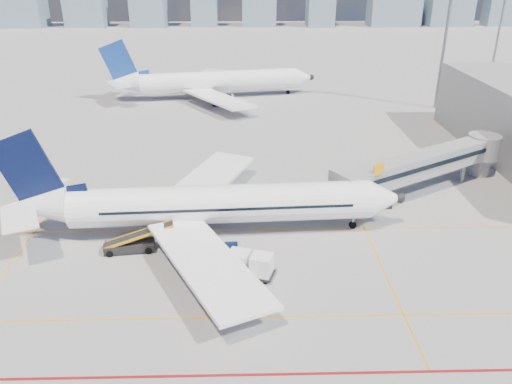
# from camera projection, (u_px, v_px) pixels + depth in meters

# --- Properties ---
(ground) EXTENTS (420.00, 420.00, 0.00)m
(ground) POSITION_uv_depth(u_px,v_px,m) (228.00, 274.00, 44.27)
(ground) COLOR gray
(ground) RESTS_ON ground
(apron_markings) EXTENTS (90.00, 35.12, 0.01)m
(apron_markings) POSITION_uv_depth(u_px,v_px,m) (219.00, 301.00, 40.70)
(apron_markings) COLOR orange
(apron_markings) RESTS_ON ground
(jet_bridge) EXTENTS (23.55, 15.78, 6.30)m
(jet_bridge) POSITION_uv_depth(u_px,v_px,m) (431.00, 163.00, 58.58)
(jet_bridge) COLOR gray
(jet_bridge) RESTS_ON ground
(floodlight_mast_ne) EXTENTS (3.20, 0.61, 25.45)m
(floodlight_mast_ne) POSITION_uv_depth(u_px,v_px,m) (446.00, 34.00, 89.37)
(floodlight_mast_ne) COLOR gray
(floodlight_mast_ne) RESTS_ON ground
(floodlight_mast_far) EXTENTS (3.20, 0.61, 25.45)m
(floodlight_mast_far) POSITION_uv_depth(u_px,v_px,m) (502.00, 15.00, 121.76)
(floodlight_mast_far) COLOR gray
(floodlight_mast_far) RESTS_ON ground
(main_aircraft) EXTENTS (40.03, 34.86, 11.67)m
(main_aircraft) POSITION_uv_depth(u_px,v_px,m) (205.00, 205.00, 49.53)
(main_aircraft) COLOR white
(main_aircraft) RESTS_ON ground
(second_aircraft) EXTENTS (42.56, 36.80, 12.50)m
(second_aircraft) POSITION_uv_depth(u_px,v_px,m) (211.00, 82.00, 100.75)
(second_aircraft) COLOR white
(second_aircraft) RESTS_ON ground
(baggage_tug) EXTENTS (2.85, 2.32, 1.74)m
(baggage_tug) POSITION_uv_depth(u_px,v_px,m) (235.00, 279.00, 42.12)
(baggage_tug) COLOR white
(baggage_tug) RESTS_ON ground
(cargo_dolly) EXTENTS (4.49, 3.01, 2.26)m
(cargo_dolly) POSITION_uv_depth(u_px,v_px,m) (250.00, 264.00, 43.44)
(cargo_dolly) COLOR black
(cargo_dolly) RESTS_ON ground
(belt_loader) EXTENTS (6.84, 2.41, 2.75)m
(belt_loader) POSITION_uv_depth(u_px,v_px,m) (131.00, 244.00, 47.51)
(belt_loader) COLOR black
(belt_loader) RESTS_ON ground
(ramp_worker) EXTENTS (0.40, 0.60, 1.65)m
(ramp_worker) POSITION_uv_depth(u_px,v_px,m) (264.00, 269.00, 43.43)
(ramp_worker) COLOR yellow
(ramp_worker) RESTS_ON ground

